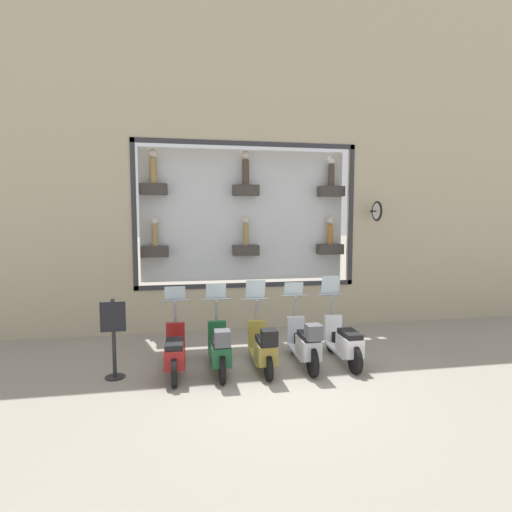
{
  "coord_description": "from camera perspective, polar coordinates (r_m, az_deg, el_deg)",
  "views": [
    {
      "loc": [
        -6.95,
        1.61,
        2.94
      ],
      "look_at": [
        1.97,
        0.03,
        2.1
      ],
      "focal_mm": 28.0,
      "sensor_mm": 36.0,
      "label": 1
    }
  ],
  "objects": [
    {
      "name": "scooter_silver_1",
      "position": [
        8.14,
        7.01,
        -12.26
      ],
      "size": [
        1.81,
        0.6,
        1.57
      ],
      "color": "black",
      "rests_on": "ground_plane"
    },
    {
      "name": "scooter_green_3",
      "position": [
        7.83,
        -5.19,
        -13.05
      ],
      "size": [
        1.8,
        0.6,
        1.59
      ],
      "color": "black",
      "rests_on": "ground_plane"
    },
    {
      "name": "ground_plane",
      "position": [
        7.72,
        2.91,
        -17.09
      ],
      "size": [
        120.0,
        120.0,
        0.0
      ],
      "primitive_type": "plane",
      "color": "gray"
    },
    {
      "name": "building_facade",
      "position": [
        10.82,
        -1.39,
        14.62
      ],
      "size": [
        1.19,
        36.0,
        9.19
      ],
      "color": "tan",
      "rests_on": "ground_plane"
    },
    {
      "name": "shop_sign_post",
      "position": [
        7.92,
        -19.67,
        -10.77
      ],
      "size": [
        0.36,
        0.45,
        1.48
      ],
      "color": "#232326",
      "rests_on": "ground_plane"
    },
    {
      "name": "scooter_olive_2",
      "position": [
        7.94,
        1.05,
        -12.86
      ],
      "size": [
        1.79,
        0.61,
        1.65
      ],
      "color": "black",
      "rests_on": "ground_plane"
    },
    {
      "name": "scooter_red_4",
      "position": [
        7.88,
        -11.51,
        -13.33
      ],
      "size": [
        1.8,
        0.61,
        1.56
      ],
      "color": "black",
      "rests_on": "ground_plane"
    },
    {
      "name": "scooter_white_0",
      "position": [
        8.49,
        12.46,
        -11.9
      ],
      "size": [
        1.81,
        0.6,
        1.7
      ],
      "color": "black",
      "rests_on": "ground_plane"
    }
  ]
}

